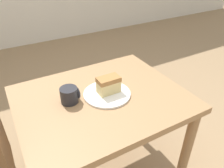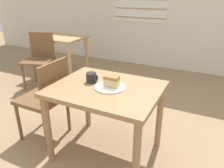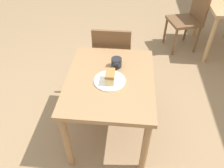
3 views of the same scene
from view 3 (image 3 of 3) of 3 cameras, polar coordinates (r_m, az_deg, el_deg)
ground_plane at (r=2.38m, az=-4.38°, el=-12.92°), size 14.00×14.00×0.00m
dining_table_near at (r=1.96m, az=-0.49°, el=-1.00°), size 0.94×0.76×0.71m
chair_near_window at (r=2.56m, az=0.11°, el=7.52°), size 0.43×0.43×0.88m
chair_far_corner at (r=3.59m, az=19.41°, el=15.88°), size 0.53×0.53×0.88m
plate at (r=1.86m, az=-0.62°, el=0.87°), size 0.27×0.27×0.01m
cake_slice at (r=1.81m, az=-0.50°, el=1.88°), size 0.13×0.08×0.10m
coffee_mug at (r=1.99m, az=1.16°, el=5.53°), size 0.10×0.10×0.09m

